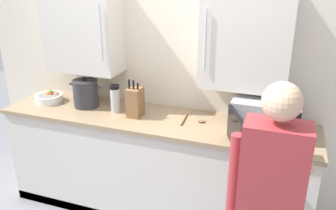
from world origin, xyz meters
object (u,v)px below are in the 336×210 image
at_px(person_figure, 269,195).
at_px(microwave_oven, 262,115).
at_px(stock_pot, 86,93).
at_px(knife_block, 135,102).
at_px(thermos_flask, 115,99).
at_px(wooden_spoon, 193,120).
at_px(fruit_bowl, 49,97).

bearing_deg(person_figure, microwave_oven, 98.71).
bearing_deg(stock_pot, knife_block, -6.05).
relative_size(thermos_flask, stock_pot, 0.76).
bearing_deg(stock_pot, wooden_spoon, -0.15).
bearing_deg(knife_block, stock_pot, 173.95).
relative_size(microwave_oven, stock_pot, 2.12).
distance_m(thermos_flask, fruit_bowl, 0.71).
bearing_deg(microwave_oven, fruit_bowl, -179.58).
height_order(microwave_oven, fruit_bowl, microwave_oven).
height_order(stock_pot, knife_block, knife_block).
distance_m(thermos_flask, stock_pot, 0.32).
relative_size(wooden_spoon, person_figure, 0.14).
relative_size(microwave_oven, fruit_bowl, 2.72).
bearing_deg(thermos_flask, fruit_bowl, 178.92).
relative_size(fruit_bowl, knife_block, 0.77).
height_order(knife_block, person_figure, person_figure).
xyz_separation_m(fruit_bowl, wooden_spoon, (1.40, 0.02, -0.03)).
height_order(microwave_oven, wooden_spoon, microwave_oven).
height_order(microwave_oven, person_figure, person_figure).
distance_m(fruit_bowl, person_figure, 2.25).
distance_m(wooden_spoon, person_figure, 1.10).
xyz_separation_m(thermos_flask, wooden_spoon, (0.70, 0.03, -0.11)).
bearing_deg(fruit_bowl, thermos_flask, -1.08).
distance_m(microwave_oven, wooden_spoon, 0.56).
relative_size(microwave_oven, person_figure, 0.42).
bearing_deg(thermos_flask, wooden_spoon, 2.40).
distance_m(stock_pot, knife_block, 0.52).
bearing_deg(microwave_oven, stock_pot, 179.84).
relative_size(thermos_flask, knife_block, 0.75).
bearing_deg(knife_block, fruit_bowl, 177.71).
height_order(thermos_flask, knife_block, knife_block).
distance_m(thermos_flask, person_figure, 1.61).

